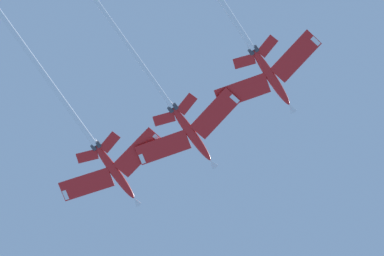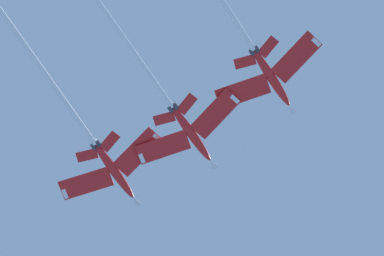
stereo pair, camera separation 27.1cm
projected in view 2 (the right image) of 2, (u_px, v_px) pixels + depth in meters
name	position (u px, v px, depth m)	size (l,w,h in m)	color
jet_inner_left	(93.00, 141.00, 150.66)	(28.79, 32.75, 8.55)	red
jet_centre	(177.00, 113.00, 149.61)	(27.87, 30.63, 9.05)	red
jet_inner_right	(251.00, 45.00, 147.24)	(28.66, 31.50, 9.06)	red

